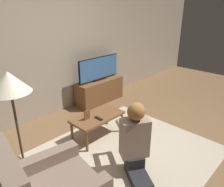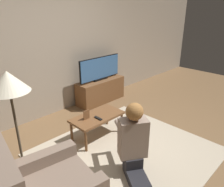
{
  "view_description": "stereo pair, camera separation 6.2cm",
  "coord_description": "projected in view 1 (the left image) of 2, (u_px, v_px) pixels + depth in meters",
  "views": [
    {
      "loc": [
        -2.07,
        -1.66,
        2.0
      ],
      "look_at": [
        0.38,
        0.68,
        0.64
      ],
      "focal_mm": 35.0,
      "sensor_mm": 36.0,
      "label": 1
    },
    {
      "loc": [
        -2.02,
        -1.7,
        2.0
      ],
      "look_at": [
        0.38,
        0.68,
        0.64
      ],
      "focal_mm": 35.0,
      "sensor_mm": 36.0,
      "label": 2
    }
  ],
  "objects": [
    {
      "name": "ground_plane",
      "position": [
        128.0,
        153.0,
        3.2
      ],
      "size": [
        10.0,
        10.0,
        0.0
      ],
      "primitive_type": "plane",
      "color": "brown"
    },
    {
      "name": "wall_back",
      "position": [
        48.0,
        48.0,
        3.95
      ],
      "size": [
        10.0,
        0.06,
        2.6
      ],
      "color": "tan",
      "rests_on": "ground_plane"
    },
    {
      "name": "rug",
      "position": [
        128.0,
        152.0,
        3.2
      ],
      "size": [
        2.29,
        2.15,
        0.02
      ],
      "color": "#BCAD93",
      "rests_on": "ground_plane"
    },
    {
      "name": "tv_stand",
      "position": [
        100.0,
        91.0,
        4.83
      ],
      "size": [
        1.13,
        0.38,
        0.51
      ],
      "color": "brown",
      "rests_on": "ground_plane"
    },
    {
      "name": "tv",
      "position": [
        99.0,
        68.0,
        4.65
      ],
      "size": [
        1.08,
        0.08,
        0.5
      ],
      "color": "black",
      "rests_on": "tv_stand"
    },
    {
      "name": "coffee_table",
      "position": [
        98.0,
        118.0,
        3.46
      ],
      "size": [
        0.84,
        0.43,
        0.39
      ],
      "color": "brown",
      "rests_on": "ground_plane"
    },
    {
      "name": "floor_lamp",
      "position": [
        10.0,
        88.0,
        2.4
      ],
      "size": [
        0.46,
        0.46,
        1.35
      ],
      "color": "#4C4233",
      "rests_on": "ground_plane"
    },
    {
      "name": "person_kneeling",
      "position": [
        135.0,
        140.0,
        2.64
      ],
      "size": [
        0.65,
        0.82,
        0.97
      ],
      "rotation": [
        0.0,
        0.0,
        2.57
      ],
      "color": "#232328",
      "rests_on": "rug"
    },
    {
      "name": "picture_frame",
      "position": [
        87.0,
        115.0,
        3.31
      ],
      "size": [
        0.11,
        0.01,
        0.15
      ],
      "color": "brown",
      "rests_on": "coffee_table"
    },
    {
      "name": "remote",
      "position": [
        99.0,
        118.0,
        3.34
      ],
      "size": [
        0.04,
        0.15,
        0.02
      ],
      "color": "black",
      "rests_on": "coffee_table"
    }
  ]
}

